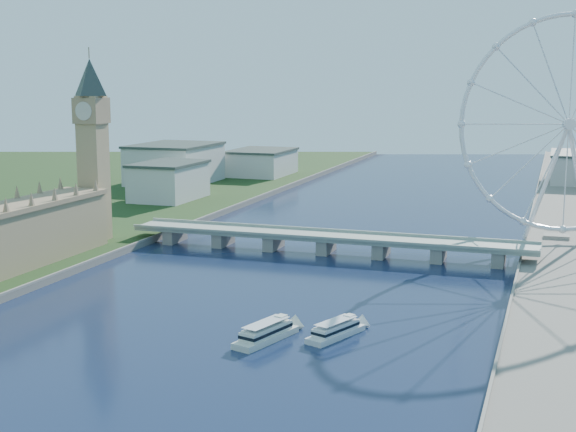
% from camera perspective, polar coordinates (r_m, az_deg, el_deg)
% --- Properties ---
extents(big_ben, '(20.02, 20.02, 110.00)m').
position_cam_1_polar(big_ben, '(455.15, -13.77, 6.23)').
color(big_ben, tan).
rests_on(big_ben, ground).
extents(westminster_bridge, '(220.00, 22.00, 9.50)m').
position_cam_1_polar(westminster_bridge, '(430.23, 2.74, -1.74)').
color(westminster_bridge, gray).
rests_on(westminster_bridge, ground).
extents(london_eye, '(113.60, 39.12, 124.30)m').
position_cam_1_polar(london_eye, '(461.31, 19.34, 6.13)').
color(london_eye, silver).
rests_on(london_eye, ground).
extents(city_skyline, '(505.00, 280.00, 32.00)m').
position_cam_1_polar(city_skyline, '(674.18, 12.11, 3.09)').
color(city_skyline, beige).
rests_on(city_skyline, ground).
extents(tour_boat_near, '(17.36, 33.84, 7.28)m').
position_cam_1_polar(tour_boat_near, '(288.47, -1.57, -8.85)').
color(tour_boat_near, silver).
rests_on(tour_boat_near, ground).
extents(tour_boat_far, '(18.12, 30.70, 6.63)m').
position_cam_1_polar(tour_boat_far, '(292.75, 3.41, -8.58)').
color(tour_boat_far, silver).
rests_on(tour_boat_far, ground).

